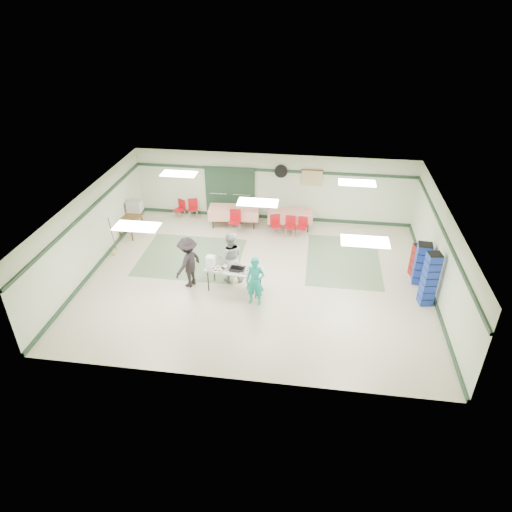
# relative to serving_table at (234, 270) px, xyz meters

# --- Properties ---
(floor) EXTENTS (11.00, 11.00, 0.00)m
(floor) POSITION_rel_serving_table_xyz_m (0.62, 0.75, -0.71)
(floor) COLOR #BDB798
(floor) RESTS_ON ground
(ceiling) EXTENTS (11.00, 11.00, 0.00)m
(ceiling) POSITION_rel_serving_table_xyz_m (0.62, 0.75, 1.99)
(ceiling) COLOR white
(ceiling) RESTS_ON wall_back
(wall_back) EXTENTS (11.00, 0.00, 11.00)m
(wall_back) POSITION_rel_serving_table_xyz_m (0.62, 5.25, 0.64)
(wall_back) COLOR beige
(wall_back) RESTS_ON floor
(wall_front) EXTENTS (11.00, 0.00, 11.00)m
(wall_front) POSITION_rel_serving_table_xyz_m (0.62, -3.75, 0.64)
(wall_front) COLOR beige
(wall_front) RESTS_ON floor
(wall_left) EXTENTS (0.00, 9.00, 9.00)m
(wall_left) POSITION_rel_serving_table_xyz_m (-4.88, 0.75, 0.64)
(wall_left) COLOR beige
(wall_left) RESTS_ON floor
(wall_right) EXTENTS (0.00, 9.00, 9.00)m
(wall_right) POSITION_rel_serving_table_xyz_m (6.12, 0.75, 0.64)
(wall_right) COLOR beige
(wall_right) RESTS_ON floor
(trim_back) EXTENTS (11.00, 0.06, 0.10)m
(trim_back) POSITION_rel_serving_table_xyz_m (0.62, 5.22, 1.34)
(trim_back) COLOR #1F3926
(trim_back) RESTS_ON wall_back
(baseboard_back) EXTENTS (11.00, 0.06, 0.12)m
(baseboard_back) POSITION_rel_serving_table_xyz_m (0.62, 5.22, -0.65)
(baseboard_back) COLOR #1F3926
(baseboard_back) RESTS_ON floor
(trim_left) EXTENTS (0.06, 9.00, 0.10)m
(trim_left) POSITION_rel_serving_table_xyz_m (-4.85, 0.75, 1.34)
(trim_left) COLOR #1F3926
(trim_left) RESTS_ON wall_back
(baseboard_left) EXTENTS (0.06, 9.00, 0.12)m
(baseboard_left) POSITION_rel_serving_table_xyz_m (-4.85, 0.75, -0.65)
(baseboard_left) COLOR #1F3926
(baseboard_left) RESTS_ON floor
(trim_right) EXTENTS (0.06, 9.00, 0.10)m
(trim_right) POSITION_rel_serving_table_xyz_m (6.09, 0.75, 1.34)
(trim_right) COLOR #1F3926
(trim_right) RESTS_ON wall_back
(baseboard_right) EXTENTS (0.06, 9.00, 0.12)m
(baseboard_right) POSITION_rel_serving_table_xyz_m (6.09, 0.75, -0.65)
(baseboard_right) COLOR #1F3926
(baseboard_right) RESTS_ON floor
(green_patch_a) EXTENTS (3.50, 3.00, 0.01)m
(green_patch_a) POSITION_rel_serving_table_xyz_m (-1.88, 1.75, -0.71)
(green_patch_a) COLOR #5B7757
(green_patch_a) RESTS_ON floor
(green_patch_b) EXTENTS (2.50, 3.50, 0.01)m
(green_patch_b) POSITION_rel_serving_table_xyz_m (3.42, 2.25, -0.71)
(green_patch_b) COLOR #5B7757
(green_patch_b) RESTS_ON floor
(double_door_left) EXTENTS (0.90, 0.06, 2.10)m
(double_door_left) POSITION_rel_serving_table_xyz_m (-1.58, 5.19, 0.34)
(double_door_left) COLOR gray
(double_door_left) RESTS_ON floor
(double_door_right) EXTENTS (0.90, 0.06, 2.10)m
(double_door_right) POSITION_rel_serving_table_xyz_m (-0.63, 5.19, 0.34)
(double_door_right) COLOR gray
(double_door_right) RESTS_ON floor
(door_frame) EXTENTS (2.00, 0.03, 2.15)m
(door_frame) POSITION_rel_serving_table_xyz_m (-1.11, 5.17, 0.34)
(door_frame) COLOR #1F3926
(door_frame) RESTS_ON floor
(wall_fan) EXTENTS (0.50, 0.10, 0.50)m
(wall_fan) POSITION_rel_serving_table_xyz_m (0.92, 5.19, 1.34)
(wall_fan) COLOR black
(wall_fan) RESTS_ON wall_back
(scroll_banner) EXTENTS (0.80, 0.02, 0.60)m
(scroll_banner) POSITION_rel_serving_table_xyz_m (2.12, 5.19, 1.14)
(scroll_banner) COLOR #D0BA82
(scroll_banner) RESTS_ON wall_back
(serving_table) EXTENTS (1.83, 0.92, 0.76)m
(serving_table) POSITION_rel_serving_table_xyz_m (0.00, 0.00, 0.00)
(serving_table) COLOR #A9A9A4
(serving_table) RESTS_ON floor
(sheet_tray_right) EXTENTS (0.61, 0.49, 0.02)m
(sheet_tray_right) POSITION_rel_serving_table_xyz_m (0.50, -0.05, 0.06)
(sheet_tray_right) COLOR silver
(sheet_tray_right) RESTS_ON serving_table
(sheet_tray_mid) EXTENTS (0.64, 0.51, 0.02)m
(sheet_tray_mid) POSITION_rel_serving_table_xyz_m (-0.10, 0.06, 0.06)
(sheet_tray_mid) COLOR silver
(sheet_tray_mid) RESTS_ON serving_table
(sheet_tray_left) EXTENTS (0.62, 0.50, 0.02)m
(sheet_tray_left) POSITION_rel_serving_table_xyz_m (-0.58, -0.10, 0.06)
(sheet_tray_left) COLOR silver
(sheet_tray_left) RESTS_ON serving_table
(baking_pan) EXTENTS (0.48, 0.33, 0.08)m
(baking_pan) POSITION_rel_serving_table_xyz_m (0.11, -0.06, 0.09)
(baking_pan) COLOR black
(baking_pan) RESTS_ON serving_table
(foam_box_stack) EXTENTS (0.28, 0.26, 0.35)m
(foam_box_stack) POSITION_rel_serving_table_xyz_m (-0.74, 0.07, 0.22)
(foam_box_stack) COLOR white
(foam_box_stack) RESTS_ON serving_table
(volunteer_teal) EXTENTS (0.60, 0.43, 1.56)m
(volunteer_teal) POSITION_rel_serving_table_xyz_m (0.74, -0.61, 0.06)
(volunteer_teal) COLOR teal
(volunteer_teal) RESTS_ON floor
(volunteer_grey) EXTENTS (0.91, 0.75, 1.71)m
(volunteer_grey) POSITION_rel_serving_table_xyz_m (-0.22, 0.51, 0.14)
(volunteer_grey) COLOR #98989E
(volunteer_grey) RESTS_ON floor
(volunteer_dark) EXTENTS (1.01, 1.24, 1.67)m
(volunteer_dark) POSITION_rel_serving_table_xyz_m (-1.46, 0.06, 0.12)
(volunteer_dark) COLOR black
(volunteer_dark) RESTS_ON floor
(dining_table_a) EXTENTS (1.76, 0.92, 0.77)m
(dining_table_a) POSITION_rel_serving_table_xyz_m (1.38, 4.40, -0.14)
(dining_table_a) COLOR red
(dining_table_a) RESTS_ON floor
(dining_table_b) EXTENTS (2.00, 1.02, 0.77)m
(dining_table_b) POSITION_rel_serving_table_xyz_m (-0.82, 4.40, -0.14)
(dining_table_b) COLOR red
(dining_table_b) RESTS_ON floor
(chair_a) EXTENTS (0.39, 0.39, 0.80)m
(chair_a) POSITION_rel_serving_table_xyz_m (1.44, 3.83, -0.22)
(chair_a) COLOR #B10E12
(chair_a) RESTS_ON floor
(chair_b) EXTENTS (0.46, 0.46, 0.81)m
(chair_b) POSITION_rel_serving_table_xyz_m (0.88, 3.83, -0.22)
(chair_b) COLOR #B10E12
(chair_b) RESTS_ON floor
(chair_c) EXTENTS (0.43, 0.43, 0.79)m
(chair_c) POSITION_rel_serving_table_xyz_m (1.90, 3.83, -0.23)
(chair_c) COLOR #B10E12
(chair_c) RESTS_ON floor
(chair_d) EXTENTS (0.43, 0.43, 0.91)m
(chair_d) POSITION_rel_serving_table_xyz_m (-0.67, 3.84, -0.16)
(chair_d) COLOR #B10E12
(chair_d) RESTS_ON floor
(chair_loose_a) EXTENTS (0.46, 0.46, 0.81)m
(chair_loose_a) POSITION_rel_serving_table_xyz_m (-2.59, 4.83, -0.22)
(chair_loose_a) COLOR #B10E12
(chair_loose_a) RESTS_ON floor
(chair_loose_b) EXTENTS (0.53, 0.53, 0.83)m
(chair_loose_b) POSITION_rel_serving_table_xyz_m (-3.07, 4.67, -0.21)
(chair_loose_b) COLOR #B10E12
(chair_loose_b) RESTS_ON floor
(crate_stack_blue_a) EXTENTS (0.47, 0.47, 1.39)m
(crate_stack_blue_a) POSITION_rel_serving_table_xyz_m (5.77, 1.23, -0.02)
(crate_stack_blue_a) COLOR #1A33A1
(crate_stack_blue_a) RESTS_ON floor
(crate_stack_red) EXTENTS (0.52, 0.52, 1.12)m
(crate_stack_red) POSITION_rel_serving_table_xyz_m (5.77, 1.61, -0.15)
(crate_stack_red) COLOR maroon
(crate_stack_red) RESTS_ON floor
(crate_stack_blue_b) EXTENTS (0.44, 0.44, 1.72)m
(crate_stack_blue_b) POSITION_rel_serving_table_xyz_m (5.77, 0.08, 0.15)
(crate_stack_blue_b) COLOR #1A33A1
(crate_stack_blue_b) RESTS_ON floor
(printer_table) EXTENTS (0.77, 1.04, 0.74)m
(printer_table) POSITION_rel_serving_table_xyz_m (-4.53, 3.03, -0.07)
(printer_table) COLOR brown
(printer_table) RESTS_ON floor
(office_printer) EXTENTS (0.55, 0.49, 0.42)m
(office_printer) POSITION_rel_serving_table_xyz_m (-4.53, 3.61, 0.24)
(office_printer) COLOR #A5A5A1
(office_printer) RESTS_ON printer_table
(broom) EXTENTS (0.04, 0.23, 1.44)m
(broom) POSITION_rel_serving_table_xyz_m (-4.61, 1.60, 0.04)
(broom) COLOR brown
(broom) RESTS_ON floor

